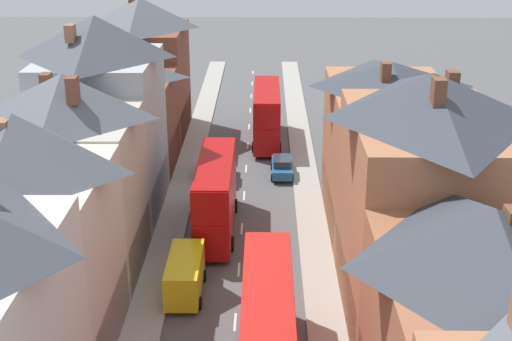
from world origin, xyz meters
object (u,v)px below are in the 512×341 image
(double_decker_bus_far_approaching, at_px, (216,194))
(car_near_blue, at_px, (282,166))
(double_decker_bus_lead, at_px, (267,324))
(car_mid_black, at_px, (224,171))
(double_decker_bus_mid_street, at_px, (267,114))
(car_parked_right_a, at_px, (209,167))
(delivery_van, at_px, (185,274))

(double_decker_bus_far_approaching, relative_size, car_near_blue, 2.44)
(double_decker_bus_lead, height_order, car_mid_black, double_decker_bus_lead)
(double_decker_bus_mid_street, height_order, car_mid_black, double_decker_bus_mid_street)
(car_parked_right_a, bearing_deg, double_decker_bus_far_approaching, -83.11)
(delivery_van, bearing_deg, car_near_blue, 72.31)
(car_mid_black, height_order, delivery_van, delivery_van)
(double_decker_bus_far_approaching, height_order, car_mid_black, double_decker_bus_far_approaching)
(double_decker_bus_mid_street, height_order, car_near_blue, double_decker_bus_mid_street)
(double_decker_bus_lead, distance_m, delivery_van, 9.05)
(double_decker_bus_far_approaching, xyz_separation_m, car_parked_right_a, (-1.29, 10.68, -2.01))
(double_decker_bus_mid_street, bearing_deg, delivery_van, -99.81)
(double_decker_bus_lead, xyz_separation_m, car_mid_black, (-3.59, 25.78, -2.00))
(double_decker_bus_mid_street, bearing_deg, car_parked_right_a, -118.64)
(double_decker_bus_lead, xyz_separation_m, double_decker_bus_mid_street, (0.00, 35.76, 0.00))
(double_decker_bus_mid_street, height_order, delivery_van, double_decker_bus_mid_street)
(double_decker_bus_mid_street, bearing_deg, car_near_blue, -81.58)
(car_parked_right_a, xyz_separation_m, car_mid_black, (1.30, -1.03, 0.01))
(double_decker_bus_lead, height_order, double_decker_bus_mid_street, same)
(delivery_van, bearing_deg, car_mid_black, 85.94)
(delivery_van, bearing_deg, car_parked_right_a, 90.00)
(double_decker_bus_mid_street, distance_m, delivery_van, 28.75)
(double_decker_bus_mid_street, relative_size, delivery_van, 2.08)
(double_decker_bus_lead, relative_size, delivery_van, 2.08)
(double_decker_bus_lead, bearing_deg, car_mid_black, 97.93)
(car_parked_right_a, bearing_deg, double_decker_bus_lead, -79.66)
(car_near_blue, bearing_deg, double_decker_bus_far_approaching, -114.46)
(double_decker_bus_mid_street, bearing_deg, double_decker_bus_far_approaching, -100.39)
(double_decker_bus_mid_street, distance_m, double_decker_bus_far_approaching, 19.96)
(car_parked_right_a, bearing_deg, double_decker_bus_mid_street, 61.36)
(double_decker_bus_mid_street, distance_m, car_parked_right_a, 10.40)
(double_decker_bus_far_approaching, bearing_deg, delivery_van, -98.49)
(car_parked_right_a, distance_m, car_mid_black, 1.66)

